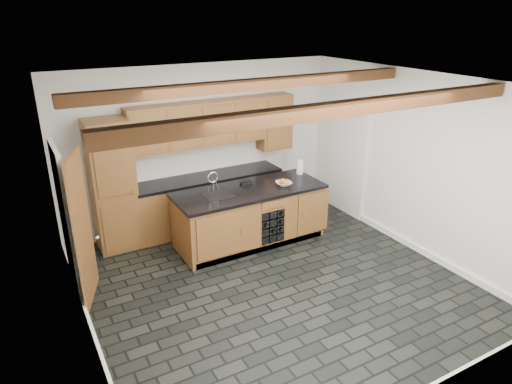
% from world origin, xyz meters
% --- Properties ---
extents(ground, '(5.00, 5.00, 0.00)m').
position_xyz_m(ground, '(0.00, 0.00, 0.00)').
color(ground, black).
rests_on(ground, ground).
extents(room_shell, '(5.01, 5.00, 5.00)m').
position_xyz_m(room_shell, '(-0.09, 0.53, 1.53)').
color(room_shell, white).
rests_on(room_shell, ground).
extents(back_cabinetry, '(3.65, 0.62, 2.20)m').
position_xyz_m(back_cabinetry, '(-0.38, 2.24, 0.98)').
color(back_cabinetry, brown).
rests_on(back_cabinetry, ground).
extents(island, '(2.48, 0.96, 0.93)m').
position_xyz_m(island, '(0.31, 1.28, 0.46)').
color(island, brown).
rests_on(island, ground).
extents(faucet, '(0.45, 0.40, 0.34)m').
position_xyz_m(faucet, '(-0.25, 1.33, 0.96)').
color(faucet, black).
rests_on(faucet, island).
extents(kitchen_scale, '(0.19, 0.12, 0.06)m').
position_xyz_m(kitchen_scale, '(0.37, 1.54, 0.96)').
color(kitchen_scale, black).
rests_on(kitchen_scale, island).
extents(fruit_bowl, '(0.30, 0.30, 0.06)m').
position_xyz_m(fruit_bowl, '(0.87, 1.17, 0.96)').
color(fruit_bowl, beige).
rests_on(fruit_bowl, island).
extents(fruit_cluster, '(0.16, 0.17, 0.07)m').
position_xyz_m(fruit_cluster, '(0.87, 1.17, 1.00)').
color(fruit_cluster, red).
rests_on(fruit_cluster, fruit_bowl).
extents(paper_towel, '(0.12, 0.12, 0.25)m').
position_xyz_m(paper_towel, '(1.42, 1.51, 1.05)').
color(paper_towel, white).
rests_on(paper_towel, island).
extents(mug, '(0.12, 0.12, 0.10)m').
position_xyz_m(mug, '(-1.30, 2.32, 0.98)').
color(mug, white).
rests_on(mug, back_cabinetry).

